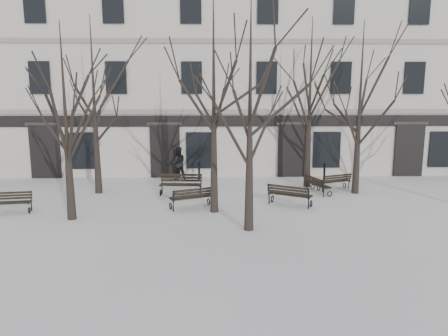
{
  "coord_description": "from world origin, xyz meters",
  "views": [
    {
      "loc": [
        -0.95,
        -15.78,
        4.88
      ],
      "look_at": [
        -0.42,
        3.0,
        1.41
      ],
      "focal_mm": 35.0,
      "sensor_mm": 36.0,
      "label": 1
    }
  ],
  "objects_px": {
    "bench_1": "(192,197)",
    "bench_2": "(290,194)",
    "tree_0": "(64,98)",
    "bench_5": "(317,184)",
    "tree_2": "(250,90)",
    "bench_0": "(10,202)",
    "bench_4": "(335,181)",
    "bench_3": "(181,184)",
    "tree_1": "(214,78)"
  },
  "relations": [
    {
      "from": "bench_1",
      "to": "bench_5",
      "type": "height_order",
      "value": "bench_1"
    },
    {
      "from": "bench_2",
      "to": "tree_2",
      "type": "bearing_deg",
      "value": 87.0
    },
    {
      "from": "tree_0",
      "to": "bench_3",
      "type": "bearing_deg",
      "value": 43.67
    },
    {
      "from": "bench_2",
      "to": "bench_4",
      "type": "xyz_separation_m",
      "value": [
        2.69,
        2.78,
        -0.05
      ]
    },
    {
      "from": "bench_0",
      "to": "bench_4",
      "type": "bearing_deg",
      "value": 6.15
    },
    {
      "from": "tree_0",
      "to": "bench_1",
      "type": "bearing_deg",
      "value": 16.94
    },
    {
      "from": "bench_0",
      "to": "bench_3",
      "type": "relative_size",
      "value": 0.86
    },
    {
      "from": "tree_0",
      "to": "bench_2",
      "type": "height_order",
      "value": "tree_0"
    },
    {
      "from": "bench_1",
      "to": "bench_5",
      "type": "xyz_separation_m",
      "value": [
        5.75,
        2.46,
        -0.05
      ]
    },
    {
      "from": "bench_1",
      "to": "bench_3",
      "type": "distance_m",
      "value": 2.4
    },
    {
      "from": "tree_1",
      "to": "tree_2",
      "type": "bearing_deg",
      "value": -62.52
    },
    {
      "from": "bench_0",
      "to": "bench_3",
      "type": "bearing_deg",
      "value": 14.76
    },
    {
      "from": "tree_1",
      "to": "bench_0",
      "type": "distance_m",
      "value": 9.4
    },
    {
      "from": "bench_0",
      "to": "bench_4",
      "type": "xyz_separation_m",
      "value": [
        13.92,
        3.48,
        -0.0
      ]
    },
    {
      "from": "bench_0",
      "to": "bench_5",
      "type": "xyz_separation_m",
      "value": [
        12.92,
        2.89,
        -0.01
      ]
    },
    {
      "from": "bench_0",
      "to": "tree_2",
      "type": "bearing_deg",
      "value": -22.29
    },
    {
      "from": "bench_0",
      "to": "bench_4",
      "type": "height_order",
      "value": "bench_0"
    },
    {
      "from": "bench_3",
      "to": "bench_5",
      "type": "height_order",
      "value": "bench_3"
    },
    {
      "from": "tree_0",
      "to": "bench_4",
      "type": "relative_size",
      "value": 4.24
    },
    {
      "from": "bench_3",
      "to": "bench_4",
      "type": "bearing_deg",
      "value": 9.97
    },
    {
      "from": "bench_4",
      "to": "bench_5",
      "type": "xyz_separation_m",
      "value": [
        -1.0,
        -0.6,
        -0.0
      ]
    },
    {
      "from": "tree_0",
      "to": "bench_1",
      "type": "relative_size",
      "value": 3.88
    },
    {
      "from": "tree_0",
      "to": "bench_2",
      "type": "bearing_deg",
      "value": 10.88
    },
    {
      "from": "bench_2",
      "to": "bench_4",
      "type": "height_order",
      "value": "bench_2"
    },
    {
      "from": "bench_0",
      "to": "bench_1",
      "type": "distance_m",
      "value": 7.19
    },
    {
      "from": "bench_4",
      "to": "bench_5",
      "type": "relative_size",
      "value": 1.01
    },
    {
      "from": "tree_0",
      "to": "bench_2",
      "type": "distance_m",
      "value": 9.55
    },
    {
      "from": "tree_1",
      "to": "bench_1",
      "type": "xyz_separation_m",
      "value": [
        -0.91,
        0.52,
        -4.76
      ]
    },
    {
      "from": "bench_1",
      "to": "bench_4",
      "type": "height_order",
      "value": "bench_1"
    },
    {
      "from": "bench_4",
      "to": "tree_0",
      "type": "bearing_deg",
      "value": -0.02
    },
    {
      "from": "tree_0",
      "to": "bench_5",
      "type": "relative_size",
      "value": 4.28
    },
    {
      "from": "tree_0",
      "to": "bench_0",
      "type": "bearing_deg",
      "value": 161.0
    },
    {
      "from": "bench_1",
      "to": "bench_0",
      "type": "bearing_deg",
      "value": -19.67
    },
    {
      "from": "bench_0",
      "to": "bench_1",
      "type": "relative_size",
      "value": 0.91
    },
    {
      "from": "bench_0",
      "to": "bench_4",
      "type": "relative_size",
      "value": 0.99
    },
    {
      "from": "bench_1",
      "to": "bench_2",
      "type": "relative_size",
      "value": 0.99
    },
    {
      "from": "tree_0",
      "to": "bench_3",
      "type": "relative_size",
      "value": 3.68
    },
    {
      "from": "bench_3",
      "to": "tree_0",
      "type": "bearing_deg",
      "value": -132.12
    },
    {
      "from": "bench_4",
      "to": "bench_1",
      "type": "bearing_deg",
      "value": 2.85
    },
    {
      "from": "tree_2",
      "to": "bench_3",
      "type": "distance_m",
      "value": 7.21
    },
    {
      "from": "bench_3",
      "to": "bench_4",
      "type": "relative_size",
      "value": 1.15
    },
    {
      "from": "bench_2",
      "to": "bench_5",
      "type": "relative_size",
      "value": 1.11
    },
    {
      "from": "bench_4",
      "to": "bench_5",
      "type": "distance_m",
      "value": 1.17
    },
    {
      "from": "bench_1",
      "to": "bench_5",
      "type": "bearing_deg",
      "value": -179.84
    },
    {
      "from": "tree_2",
      "to": "bench_1",
      "type": "xyz_separation_m",
      "value": [
        -2.1,
        2.8,
        -4.33
      ]
    },
    {
      "from": "bench_4",
      "to": "bench_0",
      "type": "bearing_deg",
      "value": -7.5
    },
    {
      "from": "tree_0",
      "to": "tree_2",
      "type": "relative_size",
      "value": 0.94
    },
    {
      "from": "tree_2",
      "to": "bench_0",
      "type": "bearing_deg",
      "value": 165.6
    },
    {
      "from": "bench_4",
      "to": "bench_2",
      "type": "bearing_deg",
      "value": 24.44
    },
    {
      "from": "bench_2",
      "to": "bench_0",
      "type": "bearing_deg",
      "value": 33.07
    }
  ]
}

